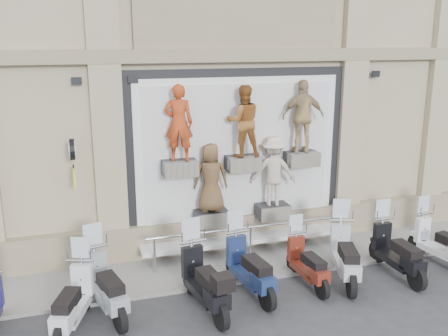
{
  "coord_description": "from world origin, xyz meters",
  "views": [
    {
      "loc": [
        -3.92,
        -8.37,
        5.22
      ],
      "look_at": [
        -0.69,
        1.9,
        2.43
      ],
      "focal_mm": 40.0,
      "sensor_mm": 36.0,
      "label": 1
    }
  ],
  "objects_px": {
    "scooter_i": "(442,234)",
    "scooter_d": "(204,270)",
    "scooter_h": "(398,242)",
    "guard_rail": "(250,244)",
    "scooter_g": "(346,245)",
    "scooter_e": "(250,257)",
    "scooter_c": "(105,275)",
    "scooter_b": "(72,291)",
    "clock_sign_bracket": "(73,156)",
    "scooter_f": "(308,254)"
  },
  "relations": [
    {
      "from": "scooter_c",
      "to": "scooter_d",
      "type": "xyz_separation_m",
      "value": [
        1.86,
        -0.42,
        0.02
      ]
    },
    {
      "from": "guard_rail",
      "to": "scooter_i",
      "type": "distance_m",
      "value": 4.51
    },
    {
      "from": "scooter_c",
      "to": "scooter_h",
      "type": "height_order",
      "value": "scooter_c"
    },
    {
      "from": "scooter_b",
      "to": "clock_sign_bracket",
      "type": "bearing_deg",
      "value": 104.24
    },
    {
      "from": "scooter_e",
      "to": "scooter_i",
      "type": "distance_m",
      "value": 4.81
    },
    {
      "from": "scooter_d",
      "to": "scooter_f",
      "type": "relative_size",
      "value": 1.19
    },
    {
      "from": "scooter_d",
      "to": "scooter_i",
      "type": "bearing_deg",
      "value": -5.06
    },
    {
      "from": "scooter_g",
      "to": "scooter_d",
      "type": "bearing_deg",
      "value": -156.03
    },
    {
      "from": "guard_rail",
      "to": "scooter_c",
      "type": "height_order",
      "value": "scooter_c"
    },
    {
      "from": "scooter_c",
      "to": "scooter_i",
      "type": "distance_m",
      "value": 7.74
    },
    {
      "from": "clock_sign_bracket",
      "to": "scooter_i",
      "type": "xyz_separation_m",
      "value": [
        8.16,
        -1.93,
        -2.03
      ]
    },
    {
      "from": "scooter_g",
      "to": "scooter_i",
      "type": "bearing_deg",
      "value": 20.15
    },
    {
      "from": "scooter_d",
      "to": "scooter_h",
      "type": "distance_m",
      "value": 4.54
    },
    {
      "from": "scooter_d",
      "to": "scooter_i",
      "type": "relative_size",
      "value": 1.1
    },
    {
      "from": "guard_rail",
      "to": "scooter_d",
      "type": "height_order",
      "value": "scooter_d"
    },
    {
      "from": "scooter_c",
      "to": "scooter_h",
      "type": "distance_m",
      "value": 6.4
    },
    {
      "from": "clock_sign_bracket",
      "to": "scooter_e",
      "type": "height_order",
      "value": "clock_sign_bracket"
    },
    {
      "from": "scooter_b",
      "to": "scooter_i",
      "type": "distance_m",
      "value": 8.36
    },
    {
      "from": "scooter_c",
      "to": "scooter_g",
      "type": "relative_size",
      "value": 0.98
    },
    {
      "from": "scooter_b",
      "to": "scooter_f",
      "type": "height_order",
      "value": "scooter_b"
    },
    {
      "from": "scooter_c",
      "to": "scooter_i",
      "type": "bearing_deg",
      "value": -14.78
    },
    {
      "from": "scooter_b",
      "to": "scooter_c",
      "type": "relative_size",
      "value": 0.94
    },
    {
      "from": "scooter_e",
      "to": "scooter_i",
      "type": "relative_size",
      "value": 1.07
    },
    {
      "from": "scooter_b",
      "to": "scooter_i",
      "type": "relative_size",
      "value": 1.01
    },
    {
      "from": "guard_rail",
      "to": "scooter_g",
      "type": "xyz_separation_m",
      "value": [
        1.66,
        -1.5,
        0.38
      ]
    },
    {
      "from": "clock_sign_bracket",
      "to": "scooter_g",
      "type": "bearing_deg",
      "value": -19.46
    },
    {
      "from": "guard_rail",
      "to": "scooter_i",
      "type": "relative_size",
      "value": 2.67
    },
    {
      "from": "scooter_g",
      "to": "scooter_h",
      "type": "relative_size",
      "value": 1.04
    },
    {
      "from": "clock_sign_bracket",
      "to": "scooter_c",
      "type": "height_order",
      "value": "clock_sign_bracket"
    },
    {
      "from": "scooter_e",
      "to": "scooter_i",
      "type": "height_order",
      "value": "scooter_e"
    },
    {
      "from": "guard_rail",
      "to": "scooter_h",
      "type": "relative_size",
      "value": 2.54
    },
    {
      "from": "clock_sign_bracket",
      "to": "scooter_f",
      "type": "distance_m",
      "value": 5.47
    },
    {
      "from": "guard_rail",
      "to": "scooter_d",
      "type": "bearing_deg",
      "value": -132.57
    },
    {
      "from": "scooter_e",
      "to": "scooter_b",
      "type": "bearing_deg",
      "value": 176.11
    },
    {
      "from": "scooter_h",
      "to": "guard_rail",
      "type": "bearing_deg",
      "value": 150.85
    },
    {
      "from": "scooter_i",
      "to": "scooter_d",
      "type": "bearing_deg",
      "value": 174.01
    },
    {
      "from": "scooter_g",
      "to": "scooter_c",
      "type": "bearing_deg",
      "value": -162.36
    },
    {
      "from": "scooter_h",
      "to": "scooter_i",
      "type": "distance_m",
      "value": 1.35
    },
    {
      "from": "clock_sign_bracket",
      "to": "scooter_c",
      "type": "distance_m",
      "value": 2.71
    },
    {
      "from": "clock_sign_bracket",
      "to": "scooter_f",
      "type": "xyz_separation_m",
      "value": [
        4.68,
        -1.9,
        -2.09
      ]
    },
    {
      "from": "scooter_d",
      "to": "guard_rail",
      "type": "bearing_deg",
      "value": 39.44
    },
    {
      "from": "guard_rail",
      "to": "scooter_d",
      "type": "relative_size",
      "value": 2.42
    },
    {
      "from": "scooter_d",
      "to": "scooter_h",
      "type": "xyz_separation_m",
      "value": [
        4.54,
        0.13,
        -0.04
      ]
    },
    {
      "from": "guard_rail",
      "to": "scooter_e",
      "type": "bearing_deg",
      "value": -111.11
    },
    {
      "from": "clock_sign_bracket",
      "to": "scooter_d",
      "type": "height_order",
      "value": "clock_sign_bracket"
    },
    {
      "from": "scooter_h",
      "to": "scooter_f",
      "type": "bearing_deg",
      "value": 174.76
    },
    {
      "from": "guard_rail",
      "to": "scooter_f",
      "type": "xyz_separation_m",
      "value": [
        0.78,
        -1.43,
        0.25
      ]
    },
    {
      "from": "scooter_f",
      "to": "scooter_h",
      "type": "bearing_deg",
      "value": -7.86
    },
    {
      "from": "guard_rail",
      "to": "scooter_e",
      "type": "xyz_separation_m",
      "value": [
        -0.55,
        -1.43,
        0.36
      ]
    },
    {
      "from": "scooter_c",
      "to": "guard_rail",
      "type": "bearing_deg",
      "value": 7.23
    }
  ]
}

